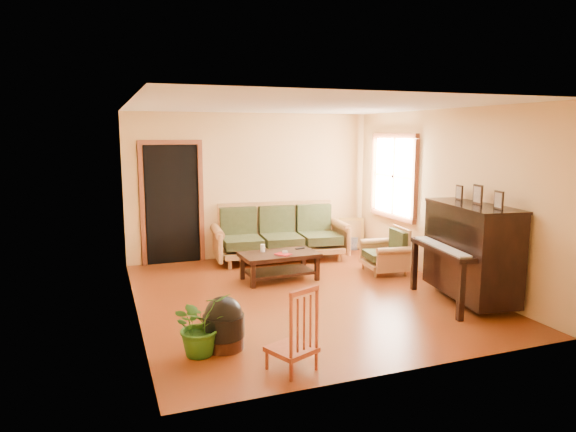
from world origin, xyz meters
name	(u,v)px	position (x,y,z in m)	size (l,w,h in m)	color
floor	(304,295)	(0.00, 0.00, 0.00)	(5.00, 5.00, 0.00)	#58210B
doorway	(172,205)	(-1.45, 2.48, 1.02)	(1.08, 0.16, 2.05)	black
window	(394,176)	(2.21, 1.30, 1.50)	(0.12, 1.36, 1.46)	white
sofa	(281,233)	(0.36, 1.97, 0.50)	(2.35, 0.98, 1.01)	#A06A3A
coffee_table	(279,266)	(-0.07, 0.82, 0.21)	(1.17, 0.64, 0.42)	black
armchair	(384,250)	(1.66, 0.64, 0.37)	(0.70, 0.74, 0.74)	#A06A3A
piano	(471,253)	(1.98, -1.03, 0.66)	(0.88, 1.50, 1.32)	black
footstool	(224,329)	(-1.47, -1.38, 0.21)	(0.44, 0.44, 0.42)	black
red_chair	(292,328)	(-0.98, -2.10, 0.42)	(0.39, 0.43, 0.84)	maroon
leaning_frame	(351,233)	(1.94, 2.33, 0.32)	(0.48, 0.11, 0.64)	gold
ceramic_crock	(354,243)	(1.99, 2.32, 0.12)	(0.20, 0.20, 0.25)	#2F4E8E
potted_plant	(200,324)	(-1.73, -1.45, 0.32)	(0.58, 0.50, 0.65)	#27601B
book	(280,255)	(-0.13, 0.62, 0.44)	(0.17, 0.23, 0.02)	maroon
candle	(263,248)	(-0.29, 0.99, 0.48)	(0.07, 0.07, 0.12)	white
glass_jar	(285,253)	(-0.02, 0.71, 0.45)	(0.08, 0.08, 0.05)	silver
remote	(300,248)	(0.33, 0.98, 0.43)	(0.17, 0.04, 0.02)	black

